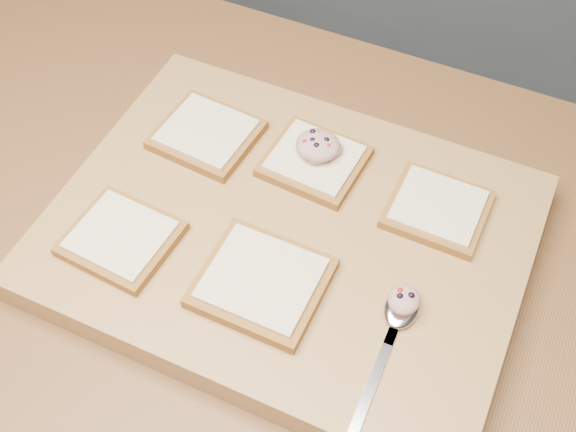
% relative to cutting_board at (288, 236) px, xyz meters
% --- Properties ---
extents(island_counter, '(2.00, 0.80, 0.90)m').
position_rel_cutting_board_xyz_m(island_counter, '(0.10, -0.01, -0.47)').
color(island_counter, slate).
rests_on(island_counter, ground).
extents(cutting_board, '(0.53, 0.41, 0.04)m').
position_rel_cutting_board_xyz_m(cutting_board, '(0.00, 0.00, 0.00)').
color(cutting_board, '#9E7D44').
rests_on(cutting_board, island_counter).
extents(bread_far_left, '(0.13, 0.12, 0.02)m').
position_rel_cutting_board_xyz_m(bread_far_left, '(-0.15, 0.08, 0.03)').
color(bread_far_left, brown).
rests_on(bread_far_left, cutting_board).
extents(bread_far_center, '(0.12, 0.11, 0.02)m').
position_rel_cutting_board_xyz_m(bread_far_center, '(-0.01, 0.10, 0.03)').
color(bread_far_center, brown).
rests_on(bread_far_center, cutting_board).
extents(bread_far_right, '(0.11, 0.10, 0.02)m').
position_rel_cutting_board_xyz_m(bread_far_right, '(0.15, 0.09, 0.03)').
color(bread_far_right, brown).
rests_on(bread_far_right, cutting_board).
extents(bread_near_left, '(0.12, 0.11, 0.02)m').
position_rel_cutting_board_xyz_m(bread_near_left, '(-0.16, -0.10, 0.03)').
color(bread_near_left, brown).
rests_on(bread_near_left, cutting_board).
extents(bread_near_center, '(0.13, 0.12, 0.02)m').
position_rel_cutting_board_xyz_m(bread_near_center, '(0.01, -0.08, 0.03)').
color(bread_near_center, brown).
rests_on(bread_near_center, cutting_board).
extents(tuna_salad_dollop, '(0.05, 0.05, 0.03)m').
position_rel_cutting_board_xyz_m(tuna_salad_dollop, '(-0.01, 0.10, 0.05)').
color(tuna_salad_dollop, tan).
rests_on(tuna_salad_dollop, bread_far_center).
extents(spoon, '(0.04, 0.18, 0.01)m').
position_rel_cutting_board_xyz_m(spoon, '(0.15, -0.06, 0.03)').
color(spoon, silver).
rests_on(spoon, cutting_board).
extents(spoon_salad, '(0.03, 0.04, 0.02)m').
position_rel_cutting_board_xyz_m(spoon_salad, '(0.15, -0.05, 0.04)').
color(spoon_salad, tan).
rests_on(spoon_salad, spoon).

